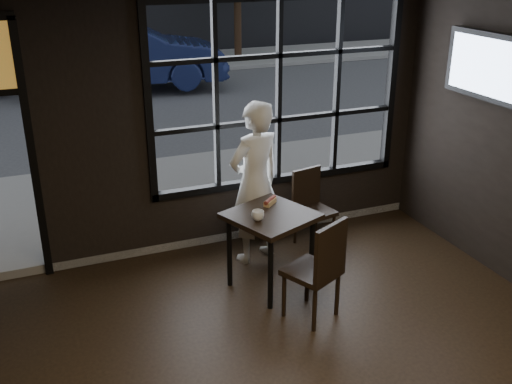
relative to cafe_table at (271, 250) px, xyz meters
name	(u,v)px	position (x,y,z in m)	size (l,w,h in m)	color
window_frame	(279,88)	(0.58, 1.14, 1.39)	(3.06, 0.12, 2.28)	black
street_asphalt	(50,32)	(-0.62, 21.64, -0.43)	(60.00, 41.00, 0.04)	#545456
cafe_table	(271,250)	(0.00, 0.00, 0.00)	(0.76, 0.76, 0.83)	black
chair_near	(312,268)	(0.14, -0.64, 0.10)	(0.44, 0.44, 1.03)	black
chair_window	(315,209)	(0.84, 0.66, 0.04)	(0.39, 0.39, 0.91)	black
man	(255,183)	(0.08, 0.62, 0.50)	(0.66, 0.44, 1.82)	silver
hotdog	(270,202)	(0.08, 0.22, 0.44)	(0.20, 0.08, 0.06)	tan
cup	(258,215)	(-0.18, -0.09, 0.46)	(0.12, 0.12, 0.10)	silver
tv	(488,66)	(2.31, -0.19, 1.74)	(0.13, 1.16, 0.68)	black
navy_car	(123,54)	(0.28, 9.56, 0.48)	(1.68, 4.81, 1.59)	#17204C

